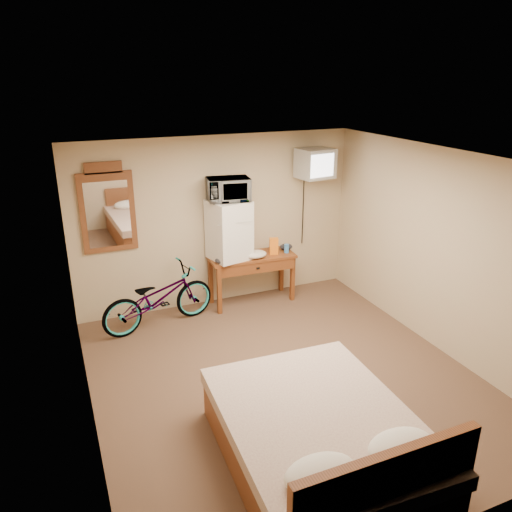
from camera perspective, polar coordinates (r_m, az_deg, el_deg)
name	(u,v)px	position (r m, az deg, el deg)	size (l,w,h in m)	color
room	(287,278)	(5.34, 3.53, -2.55)	(4.60, 4.64, 2.50)	#503528
desk	(253,264)	(7.43, -0.37, -0.93)	(1.30, 0.56, 0.75)	brown
mini_fridge	(229,230)	(7.18, -3.10, 3.00)	(0.62, 0.61, 0.86)	white
microwave	(228,189)	(7.03, -3.19, 7.62)	(0.58, 0.40, 0.32)	white
snack_bag	(274,246)	(7.43, 2.05, 1.13)	(0.13, 0.07, 0.25)	orange
blue_cup	(287,248)	(7.52, 3.51, 0.87)	(0.08, 0.08, 0.13)	#3B7DCB
cloth_cream	(255,254)	(7.31, -0.11, 0.20)	(0.35, 0.27, 0.11)	beige
cloth_dark_a	(223,260)	(7.12, -3.81, -0.48)	(0.23, 0.17, 0.09)	black
cloth_dark_b	(286,247)	(7.66, 3.45, 1.06)	(0.20, 0.16, 0.09)	black
crt_television	(315,163)	(7.49, 6.77, 10.47)	(0.55, 0.62, 0.43)	black
wall_mirror	(107,209)	(6.91, -16.61, 5.14)	(0.72, 0.04, 1.21)	brown
bicycle	(159,298)	(6.95, -11.08, -4.70)	(0.56, 1.61, 0.85)	black
bed	(322,441)	(4.68, 7.51, -20.21)	(1.67, 2.16, 0.90)	brown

